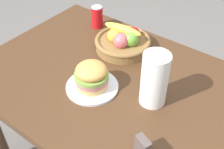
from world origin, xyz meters
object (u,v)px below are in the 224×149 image
object	(u,v)px
paper_towel_roll	(154,79)
napkin_holder	(143,148)
sandwich	(92,76)
soda_can	(97,17)
fruit_basket	(123,41)
plate	(92,87)

from	to	relation	value
paper_towel_roll	napkin_holder	size ratio (longest dim) A/B	2.67
napkin_holder	sandwich	bearing A→B (deg)	177.79
paper_towel_roll	soda_can	bearing A→B (deg)	149.97
fruit_basket	napkin_holder	xyz separation A→B (m)	(0.43, -0.49, -0.00)
plate	fruit_basket	size ratio (longest dim) A/B	0.81
plate	paper_towel_roll	bearing A→B (deg)	19.85
fruit_basket	paper_towel_roll	bearing A→B (deg)	-36.29
paper_towel_roll	napkin_holder	xyz separation A→B (m)	(0.11, -0.25, -0.07)
sandwich	soda_can	size ratio (longest dim) A/B	1.20
plate	soda_can	bearing A→B (deg)	126.74
napkin_holder	fruit_basket	bearing A→B (deg)	153.11
plate	fruit_basket	distance (m)	0.34
sandwich	paper_towel_roll	distance (m)	0.27
soda_can	sandwich	bearing A→B (deg)	-53.26
plate	fruit_basket	bearing A→B (deg)	101.43
soda_can	paper_towel_roll	distance (m)	0.66
paper_towel_roll	fruit_basket	bearing A→B (deg)	143.71
sandwich	paper_towel_roll	world-z (taller)	paper_towel_roll
plate	napkin_holder	world-z (taller)	napkin_holder
sandwich	plate	bearing A→B (deg)	-45.00
soda_can	napkin_holder	xyz separation A→B (m)	(0.68, -0.58, -0.02)
sandwich	paper_towel_roll	xyz separation A→B (m)	(0.25, 0.09, 0.05)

